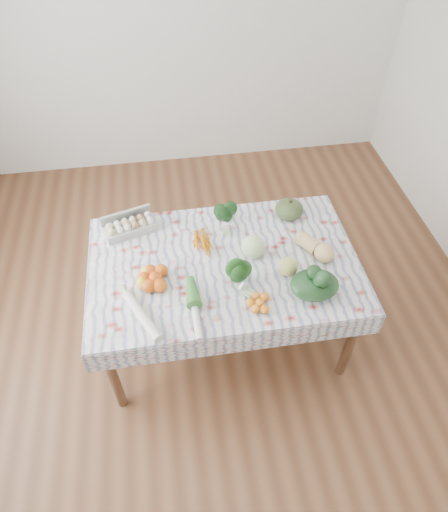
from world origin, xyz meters
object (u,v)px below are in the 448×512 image
at_px(egg_carton, 131,227).
at_px(dining_table, 224,271).
at_px(kabocha_squash, 289,209).
at_px(cabbage, 253,247).
at_px(butternut_squash, 315,246).
at_px(grapefruit, 288,266).

bearing_deg(egg_carton, dining_table, -49.21).
relative_size(egg_carton, kabocha_squash, 1.77).
xyz_separation_m(kabocha_squash, cabbage, (-0.31, -0.32, 0.01)).
height_order(egg_carton, cabbage, cabbage).
bearing_deg(butternut_squash, cabbage, 141.65).
bearing_deg(egg_carton, grapefruit, -45.02).
bearing_deg(kabocha_squash, dining_table, -144.48).
bearing_deg(dining_table, cabbage, 10.21).
height_order(dining_table, cabbage, cabbage).
distance_m(dining_table, kabocha_squash, 0.63).
xyz_separation_m(egg_carton, grapefruit, (0.92, -0.50, 0.01)).
xyz_separation_m(cabbage, butternut_squash, (0.39, -0.04, -0.01)).
height_order(egg_carton, grapefruit, grapefruit).
height_order(dining_table, butternut_squash, butternut_squash).
bearing_deg(butternut_squash, kabocha_squash, 69.31).
bearing_deg(dining_table, grapefruit, -21.34).
xyz_separation_m(egg_carton, kabocha_squash, (1.05, -0.00, 0.02)).
height_order(egg_carton, butternut_squash, butternut_squash).
xyz_separation_m(dining_table, egg_carton, (-0.56, 0.36, 0.13)).
bearing_deg(kabocha_squash, cabbage, -134.02).
xyz_separation_m(egg_carton, butternut_squash, (1.13, -0.36, 0.02)).
xyz_separation_m(egg_carton, cabbage, (0.74, -0.32, 0.03)).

